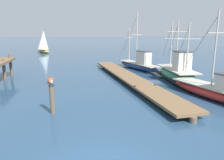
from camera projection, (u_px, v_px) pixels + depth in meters
floating_dock at (128, 77)px, 19.07m from camera, size 2.63×19.12×0.53m
fishing_boat_0 at (139, 64)px, 24.98m from camera, size 3.29×7.95×6.55m
fishing_boat_1 at (217, 91)px, 13.73m from camera, size 3.29×7.38×5.58m
fishing_boat_2 at (177, 72)px, 19.08m from camera, size 2.86×6.95×5.24m
mooring_piling at (52, 99)px, 11.30m from camera, size 0.30×0.30×1.57m
perched_seagull at (51, 82)px, 11.11m from camera, size 0.23×0.37×0.27m
mooring_buoy at (51, 80)px, 18.13m from camera, size 0.51×0.51×0.58m
distant_sailboat at (43, 42)px, 44.70m from camera, size 3.54×4.37×5.08m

